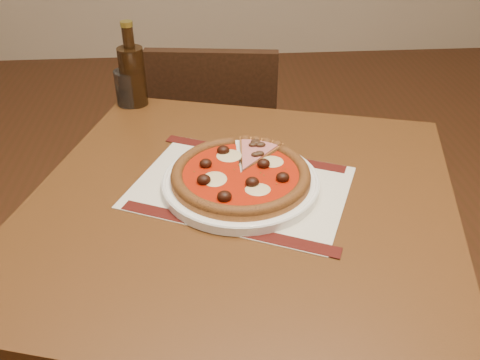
% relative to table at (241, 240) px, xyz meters
% --- Properties ---
extents(table, '(0.99, 0.99, 0.75)m').
position_rel_table_xyz_m(table, '(0.00, 0.00, 0.00)').
color(table, '#552D14').
rests_on(table, ground).
extents(chair_far, '(0.43, 0.43, 0.82)m').
position_rel_table_xyz_m(chair_far, '(-0.03, 0.72, -0.18)').
color(chair_far, black).
rests_on(chair_far, ground).
extents(placemat, '(0.49, 0.43, 0.00)m').
position_rel_table_xyz_m(placemat, '(0.00, 0.04, 0.10)').
color(placemat, beige).
rests_on(placemat, table).
extents(plate, '(0.31, 0.31, 0.02)m').
position_rel_table_xyz_m(plate, '(0.00, 0.04, 0.11)').
color(plate, white).
rests_on(plate, placemat).
extents(pizza, '(0.27, 0.27, 0.04)m').
position_rel_table_xyz_m(pizza, '(0.00, 0.04, 0.13)').
color(pizza, '#AA5F29').
rests_on(pizza, plate).
extents(ham_slice, '(0.10, 0.14, 0.02)m').
position_rel_table_xyz_m(ham_slice, '(0.05, 0.12, 0.13)').
color(ham_slice, '#AA5F29').
rests_on(ham_slice, plate).
extents(water_glass, '(0.08, 0.08, 0.09)m').
position_rel_table_xyz_m(water_glass, '(-0.25, 0.44, 0.15)').
color(water_glass, white).
rests_on(water_glass, table).
extents(bottle, '(0.06, 0.06, 0.21)m').
position_rel_table_xyz_m(bottle, '(-0.24, 0.44, 0.18)').
color(bottle, '#311C0C').
rests_on(bottle, table).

